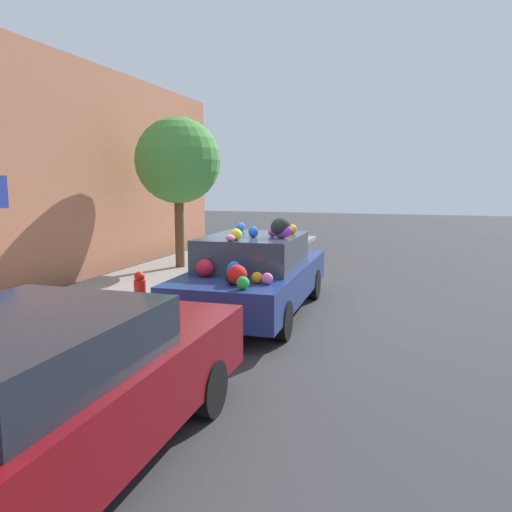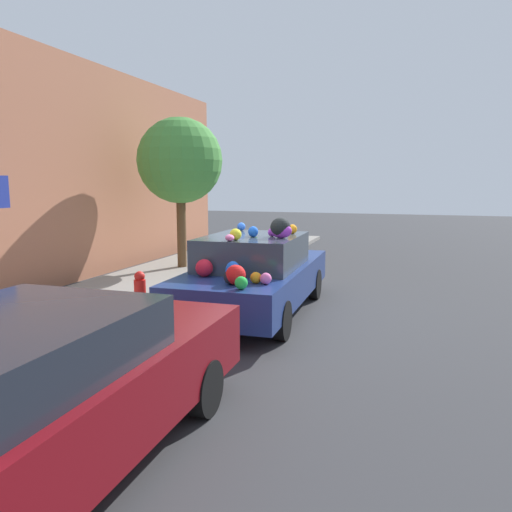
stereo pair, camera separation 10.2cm
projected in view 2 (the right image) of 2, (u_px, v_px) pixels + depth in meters
The scene contains 7 objects.
ground_plane at pixel (251, 312), 9.04m from camera, with size 60.00×60.00×0.00m, color #38383A.
sidewalk_curb at pixel (122, 298), 9.87m from camera, with size 24.00×3.20×0.13m.
building_facade at pixel (18, 170), 10.08m from camera, with size 18.00×1.20×5.21m.
street_tree at pixel (180, 161), 12.79m from camera, with size 2.19×2.19×3.85m.
fire_hydrant at pixel (140, 291), 8.58m from camera, with size 0.20×0.20×0.70m.
art_car at pixel (255, 273), 8.84m from camera, with size 4.56×1.92×1.76m.
parked_car_plain at pixel (30, 395), 3.85m from camera, with size 4.51×1.91×1.37m.
Camera 2 is at (-8.31, -2.87, 2.33)m, focal length 35.00 mm.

